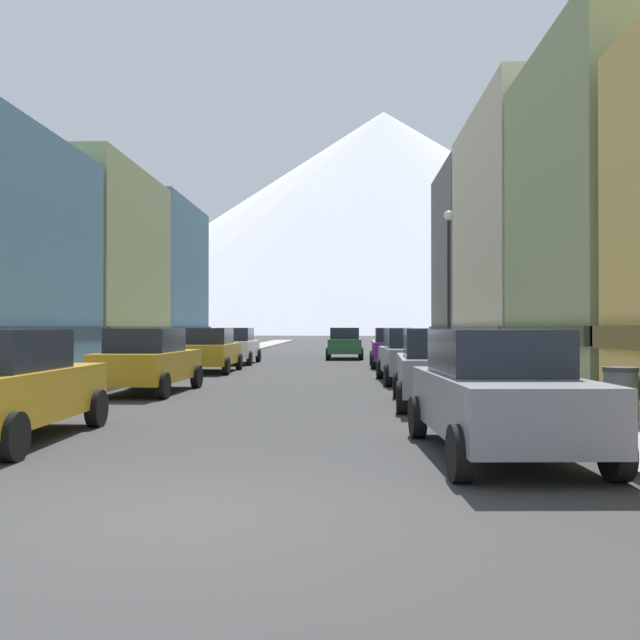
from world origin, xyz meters
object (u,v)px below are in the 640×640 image
(car_left_0, at_px, (2,385))
(potted_plant_0, at_px, (530,370))
(car_driving_0, at_px, (345,343))
(car_right_0, at_px, (499,392))
(car_right_3, at_px, (393,347))
(car_left_2, at_px, (210,350))
(car_right_2, at_px, (411,355))
(trash_bin_right, at_px, (621,395))
(streetlamp_right, at_px, (449,267))
(potted_plant_1, at_px, (491,357))
(car_left_1, at_px, (148,360))
(car_left_3, at_px, (235,346))
(car_right_1, at_px, (440,367))

(car_left_0, relative_size, potted_plant_0, 5.83)
(car_left_0, bearing_deg, car_driving_0, 79.56)
(car_right_0, relative_size, car_right_3, 1.01)
(car_left_2, bearing_deg, car_right_2, -32.55)
(car_driving_0, distance_m, trash_bin_right, 28.35)
(streetlamp_right, bearing_deg, trash_bin_right, -85.63)
(car_left_2, height_order, streetlamp_right, streetlamp_right)
(car_left_2, xyz_separation_m, potted_plant_0, (10.80, -7.34, -0.34))
(car_driving_0, height_order, trash_bin_right, car_driving_0)
(car_left_0, xyz_separation_m, potted_plant_1, (10.80, 15.26, -0.20))
(car_left_0, height_order, potted_plant_1, car_left_0)
(car_left_1, bearing_deg, car_left_0, -89.98)
(car_left_3, distance_m, car_driving_0, 7.79)
(car_right_2, bearing_deg, potted_plant_1, 43.07)
(car_left_3, distance_m, streetlamp_right, 13.36)
(car_right_0, distance_m, potted_plant_1, 16.44)
(car_driving_0, xyz_separation_m, potted_plant_1, (5.40, -14.03, -0.20))
(car_left_2, bearing_deg, potted_plant_0, -34.19)
(car_left_1, xyz_separation_m, car_right_1, (7.60, -2.87, 0.00))
(car_left_0, xyz_separation_m, potted_plant_0, (10.80, 9.78, -0.34))
(car_left_1, bearing_deg, potted_plant_1, 33.00)
(car_right_2, height_order, potted_plant_0, car_right_2)
(car_left_1, relative_size, trash_bin_right, 4.57)
(car_left_1, bearing_deg, streetlamp_right, 34.09)
(car_driving_0, bearing_deg, car_left_0, -100.44)
(potted_plant_1, xyz_separation_m, streetlamp_right, (-1.65, -0.82, 3.29))
(car_left_1, distance_m, car_left_2, 8.87)
(car_right_3, bearing_deg, streetlamp_right, -76.75)
(car_left_2, bearing_deg, trash_bin_right, -57.24)
(car_left_3, bearing_deg, potted_plant_0, -52.14)
(potted_plant_1, bearing_deg, car_left_1, -147.00)
(car_right_1, height_order, car_right_2, same)
(car_left_0, xyz_separation_m, car_right_1, (7.60, 5.38, 0.00))
(car_left_0, bearing_deg, car_right_3, 70.13)
(trash_bin_right, distance_m, potted_plant_1, 13.93)
(car_left_0, height_order, car_right_2, same)
(car_right_1, bearing_deg, streetlamp_right, 80.27)
(car_driving_0, relative_size, streetlamp_right, 0.75)
(car_right_2, distance_m, car_right_3, 8.76)
(car_driving_0, bearing_deg, potted_plant_1, -68.95)
(car_right_3, distance_m, potted_plant_1, 6.60)
(car_left_3, xyz_separation_m, potted_plant_1, (10.80, -8.41, -0.20))
(car_left_2, height_order, car_right_0, same)
(potted_plant_0, bearing_deg, car_right_0, -106.74)
(car_right_2, xyz_separation_m, car_right_3, (0.00, 8.76, 0.00))
(car_left_3, relative_size, car_right_2, 0.99)
(trash_bin_right, bearing_deg, potted_plant_0, 85.59)
(car_right_3, bearing_deg, potted_plant_0, -74.11)
(potted_plant_0, bearing_deg, car_left_2, 145.81)
(car_left_1, relative_size, car_right_3, 1.01)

